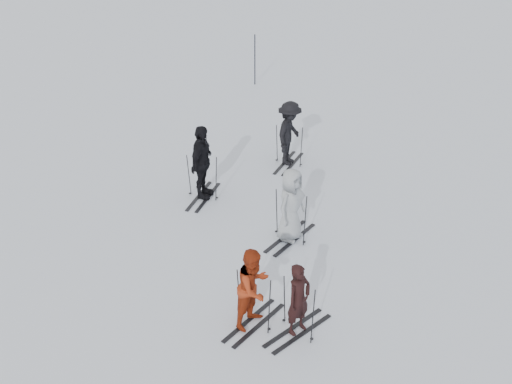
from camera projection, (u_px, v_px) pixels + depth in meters
ground at (240, 249)px, 14.83m from camera, size 120.00×120.00×0.00m
skier_near_dark at (299, 301)px, 11.99m from camera, size 0.55×0.64×1.49m
skier_red at (254, 289)px, 12.15m from camera, size 0.83×0.96×1.68m
skier_grey at (291, 206)px, 14.80m from camera, size 0.77×0.99×1.79m
skier_uphill_left at (202, 163)px, 16.51m from camera, size 0.57×1.20×1.99m
skier_uphill_far at (289, 134)px, 18.29m from camera, size 0.73×1.24×1.88m
skis_near_dark at (298, 307)px, 12.06m from camera, size 1.86×1.48×1.20m
skis_red at (254, 299)px, 12.27m from camera, size 1.82×1.29×1.20m
skis_grey at (291, 215)px, 14.92m from camera, size 1.94×1.34×1.28m
skis_uphill_left at (202, 176)px, 16.69m from camera, size 1.77×1.02×1.25m
skis_uphill_far at (289, 145)px, 18.45m from camera, size 1.71×0.94×1.23m
piste_marker at (255, 60)px, 24.38m from camera, size 0.05×0.05×1.95m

